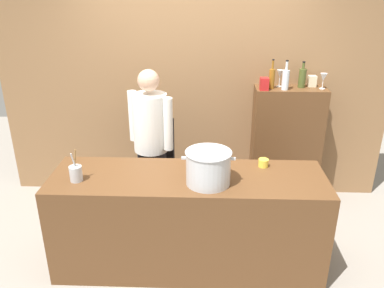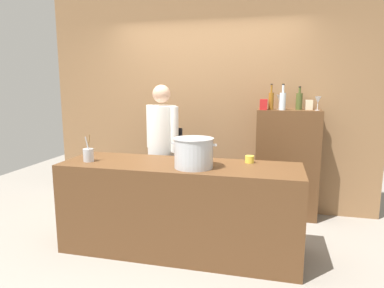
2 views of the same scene
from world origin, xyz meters
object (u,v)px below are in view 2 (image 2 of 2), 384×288
at_px(wine_bottle_olive, 299,101).
at_px(wine_glass_short, 318,100).
at_px(wine_bottle_amber, 271,100).
at_px(spice_tin_red, 264,104).
at_px(utensil_crock, 88,155).
at_px(butter_jar, 250,159).
at_px(stockpot_large, 194,153).
at_px(spice_tin_cream, 309,105).
at_px(chef, 163,144).
at_px(wine_bottle_clear, 283,101).
at_px(wine_glass_tall, 279,99).

distance_m(wine_bottle_olive, wine_glass_short, 0.21).
distance_m(wine_bottle_olive, wine_bottle_amber, 0.33).
bearing_deg(spice_tin_red, utensil_crock, -144.06).
bearing_deg(butter_jar, wine_bottle_amber, 79.64).
height_order(stockpot_large, spice_tin_cream, spice_tin_cream).
distance_m(chef, utensil_crock, 0.94).
height_order(wine_bottle_clear, spice_tin_cream, wine_bottle_clear).
distance_m(stockpot_large, utensil_crock, 1.09).
bearing_deg(stockpot_large, spice_tin_red, 64.36).
xyz_separation_m(chef, butter_jar, (1.06, -0.47, -0.03)).
bearing_deg(wine_glass_short, chef, -164.75).
distance_m(chef, wine_glass_tall, 1.54).
distance_m(stockpot_large, spice_tin_cream, 1.81).
xyz_separation_m(chef, utensil_crock, (-0.52, -0.79, 0.00)).
height_order(butter_jar, spice_tin_cream, spice_tin_cream).
bearing_deg(wine_bottle_clear, stockpot_large, -123.13).
relative_size(wine_bottle_olive, spice_tin_red, 2.16).
xyz_separation_m(utensil_crock, wine_bottle_olive, (2.08, 1.33, 0.50)).
distance_m(wine_glass_tall, spice_tin_red, 0.24).
bearing_deg(stockpot_large, wine_bottle_olive, 53.11).
relative_size(utensil_crock, butter_jar, 3.08).
xyz_separation_m(wine_bottle_clear, spice_tin_cream, (0.31, 0.15, -0.05)).
bearing_deg(wine_bottle_clear, chef, -162.36).
xyz_separation_m(wine_glass_short, spice_tin_red, (-0.62, -0.07, -0.05)).
height_order(wine_glass_short, spice_tin_cream, wine_glass_short).
xyz_separation_m(butter_jar, wine_bottle_amber, (0.17, 0.95, 0.54)).
relative_size(stockpot_large, butter_jar, 4.84).
bearing_deg(butter_jar, wine_glass_tall, 75.27).
height_order(spice_tin_cream, spice_tin_red, spice_tin_red).
xyz_separation_m(wine_bottle_clear, spice_tin_red, (-0.22, -0.02, -0.05)).
height_order(butter_jar, wine_bottle_clear, wine_bottle_clear).
relative_size(wine_bottle_clear, wine_glass_tall, 1.72).
xyz_separation_m(chef, wine_glass_tall, (1.33, 0.56, 0.53)).
xyz_separation_m(chef, wine_bottle_amber, (1.23, 0.48, 0.51)).
height_order(wine_bottle_clear, spice_tin_red, wine_bottle_clear).
relative_size(stockpot_large, spice_tin_cream, 3.69).
xyz_separation_m(stockpot_large, wine_bottle_clear, (0.80, 1.22, 0.43)).
bearing_deg(spice_tin_red, stockpot_large, -115.64).
bearing_deg(stockpot_large, spice_tin_cream, 50.91).
relative_size(butter_jar, wine_glass_short, 0.54).
bearing_deg(wine_bottle_clear, butter_jar, -108.87).
distance_m(wine_bottle_olive, wine_bottle_clear, 0.22).
height_order(utensil_crock, wine_glass_tall, wine_glass_tall).
relative_size(chef, stockpot_large, 3.84).
relative_size(chef, wine_glass_short, 10.01).
height_order(butter_jar, spice_tin_red, spice_tin_red).
bearing_deg(chef, utensil_crock, 87.94).
height_order(stockpot_large, wine_glass_tall, wine_glass_tall).
bearing_deg(butter_jar, wine_bottle_clear, 71.13).
height_order(utensil_crock, butter_jar, utensil_crock).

